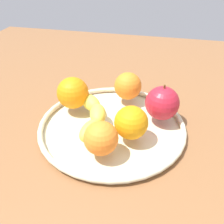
# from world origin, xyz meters

# --- Properties ---
(ground_plane) EXTENTS (1.46, 1.46, 0.04)m
(ground_plane) POSITION_xyz_m (0.00, 0.00, -0.02)
(ground_plane) COLOR brown
(fruit_bowl) EXTENTS (0.35, 0.35, 0.02)m
(fruit_bowl) POSITION_xyz_m (0.00, 0.00, 0.01)
(fruit_bowl) COLOR beige
(fruit_bowl) RESTS_ON ground_plane
(banana) EXTENTS (0.18, 0.10, 0.04)m
(banana) POSITION_xyz_m (-0.00, 0.05, 0.04)
(banana) COLOR yellow
(banana) RESTS_ON fruit_bowl
(apple) EXTENTS (0.08, 0.08, 0.09)m
(apple) POSITION_xyz_m (0.05, -0.11, 0.06)
(apple) COLOR #B21D2E
(apple) RESTS_ON fruit_bowl
(orange_back_right) EXTENTS (0.07, 0.07, 0.07)m
(orange_back_right) POSITION_xyz_m (-0.10, 0.00, 0.05)
(orange_back_right) COLOR orange
(orange_back_right) RESTS_ON fruit_bowl
(orange_front_right) EXTENTS (0.08, 0.08, 0.08)m
(orange_front_right) POSITION_xyz_m (0.05, 0.11, 0.06)
(orange_front_right) COLOR orange
(orange_front_right) RESTS_ON fruit_bowl
(orange_center) EXTENTS (0.07, 0.07, 0.07)m
(orange_center) POSITION_xyz_m (0.12, -0.02, 0.05)
(orange_center) COLOR orange
(orange_center) RESTS_ON fruit_bowl
(orange_front_left) EXTENTS (0.07, 0.07, 0.07)m
(orange_front_left) POSITION_xyz_m (-0.04, -0.05, 0.05)
(orange_front_left) COLOR orange
(orange_front_left) RESTS_ON fruit_bowl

